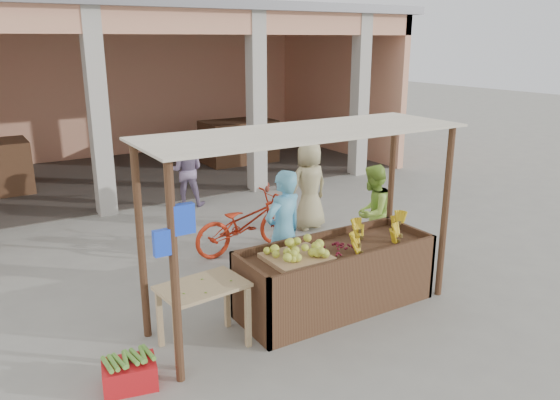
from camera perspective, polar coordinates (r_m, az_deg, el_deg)
ground at (r=7.15m, az=2.49°, el=-12.06°), size 60.00×60.00×0.00m
market_building at (r=14.57m, az=-17.76°, el=12.93°), size 14.40×6.40×4.20m
fruit_stall at (r=7.23m, az=5.85°, el=-8.23°), size 2.60×0.95×0.80m
stall_awning at (r=6.48m, az=2.30°, el=3.67°), size 4.09×1.35×2.39m
banana_heap at (r=7.45m, az=10.08°, el=-3.41°), size 1.20×0.65×0.22m
melon_tray at (r=6.72m, az=1.74°, el=-5.55°), size 0.75×0.65×0.20m
berry_heap at (r=7.01m, az=6.08°, el=-4.83°), size 0.48×0.39×0.15m
side_table at (r=6.29m, az=-8.06°, el=-9.90°), size 1.02×0.73×0.77m
papaya_pile at (r=6.19m, az=-8.15°, el=-7.89°), size 0.74×0.42×0.21m
red_crate at (r=6.02m, az=-15.44°, el=-17.17°), size 0.60×0.49×0.28m
plantain_bundle at (r=5.92m, az=-15.57°, el=-15.73°), size 0.40×0.28×0.08m
produce_sacks at (r=12.75m, az=-0.96°, el=2.28°), size 0.74×0.70×0.56m
vendor_blue at (r=7.44m, az=0.36°, el=-2.98°), size 0.79×0.65×1.87m
vendor_green at (r=8.72m, az=9.62°, el=-1.09°), size 0.90×0.74×1.63m
motorcycle at (r=9.05m, az=-3.69°, el=-2.31°), size 0.77×1.96×1.01m
shopper_c at (r=10.02m, az=3.07°, el=1.95°), size 0.91×0.64×1.80m
shopper_f at (r=11.62m, az=-9.79°, el=3.43°), size 0.94×0.81×1.67m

